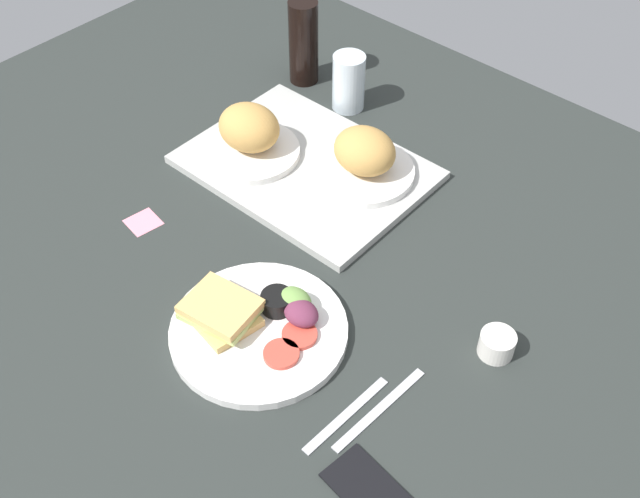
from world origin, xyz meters
TOP-DOWN VIEW (x-y plane):
  - ground_plane at (0.00, 0.00)cm, footprint 190.00×150.00cm
  - serving_tray at (-16.96, 19.90)cm, footprint 45.52×33.71cm
  - bread_plate_near at (-27.52, 15.42)cm, footprint 19.24×19.24cm
  - bread_plate_far at (-6.85, 25.07)cm, footprint 20.01×20.01cm
  - plate_with_salad at (4.19, -14.22)cm, footprint 28.33×28.33cm
  - drinking_glass at (-24.64, 41.46)cm, footprint 6.83×6.83cm
  - soda_bottle at (-38.55, 42.67)cm, footprint 6.40×6.40cm
  - espresso_cup at (34.63, 7.53)cm, footprint 5.60×5.60cm
  - fork at (24.85, -16.63)cm, footprint 2.05×17.04cm
  - knife at (27.85, -12.63)cm, footprint 2.33×19.05cm
  - cell_phone at (35.76, -23.64)cm, footprint 15.12×8.78cm
  - sticky_note at (-29.05, -10.67)cm, footprint 6.38×6.38cm

SIDE VIEW (x-z plane):
  - ground_plane at x=0.00cm, z-range -3.00..0.00cm
  - sticky_note at x=-29.05cm, z-range 0.00..0.12cm
  - fork at x=24.85cm, z-range 0.00..0.50cm
  - knife at x=27.85cm, z-range 0.00..0.50cm
  - cell_phone at x=35.76cm, z-range 0.00..0.80cm
  - serving_tray at x=-16.96cm, z-range 0.00..1.60cm
  - plate_with_salad at x=4.19cm, z-range -0.99..4.41cm
  - espresso_cup at x=34.63cm, z-range 0.00..4.00cm
  - bread_plate_far at x=-6.85cm, z-range 0.63..10.38cm
  - bread_plate_near at x=-27.52cm, z-range 0.78..10.78cm
  - drinking_glass at x=-24.64cm, z-range 0.00..12.21cm
  - soda_bottle at x=-38.55cm, z-range 0.00..18.69cm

